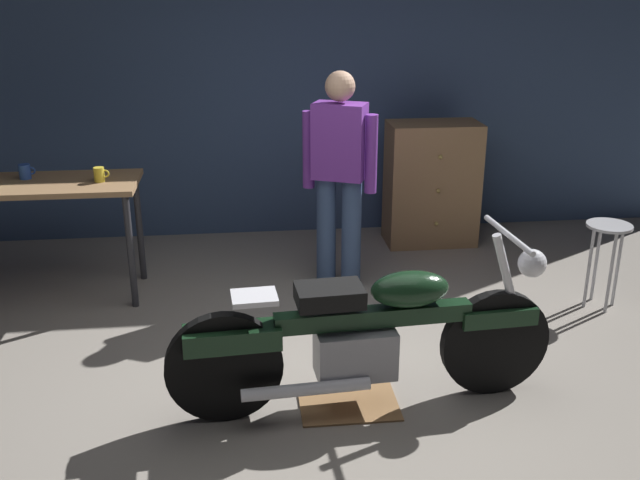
{
  "coord_description": "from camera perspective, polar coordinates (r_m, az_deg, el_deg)",
  "views": [
    {
      "loc": [
        -0.44,
        -3.77,
        2.31
      ],
      "look_at": [
        0.06,
        0.7,
        0.65
      ],
      "focal_mm": 40.45,
      "sensor_mm": 36.0,
      "label": 1
    }
  ],
  "objects": [
    {
      "name": "wooden_dresser",
      "position": [
        6.54,
        8.82,
        4.42
      ],
      "size": [
        0.8,
        0.47,
        1.1
      ],
      "color": "#99724C",
      "rests_on": "ground_plane"
    },
    {
      "name": "shop_stool",
      "position": [
        5.57,
        21.75,
        -0.22
      ],
      "size": [
        0.32,
        0.32,
        0.64
      ],
      "color": "#B2B2B7",
      "rests_on": "ground_plane"
    },
    {
      "name": "ground_plane",
      "position": [
        4.44,
        0.25,
        -11.07
      ],
      "size": [
        12.0,
        12.0,
        0.0
      ],
      "primitive_type": "plane",
      "color": "gray"
    },
    {
      "name": "back_wall",
      "position": [
        6.63,
        -2.6,
        13.67
      ],
      "size": [
        8.0,
        0.12,
        3.1
      ],
      "primitive_type": "cube",
      "color": "#384C70",
      "rests_on": "ground_plane"
    },
    {
      "name": "mug_yellow_tall",
      "position": [
        5.46,
        -17.04,
        4.98
      ],
      "size": [
        0.11,
        0.08,
        0.11
      ],
      "color": "yellow",
      "rests_on": "workbench"
    },
    {
      "name": "drip_tray",
      "position": [
        4.23,
        2.27,
        -12.81
      ],
      "size": [
        0.56,
        0.4,
        0.01
      ],
      "primitive_type": "cube",
      "color": "olive",
      "rests_on": "ground_plane"
    },
    {
      "name": "motorcycle",
      "position": [
        4.01,
        3.77,
        -7.41
      ],
      "size": [
        2.19,
        0.6,
        1.0
      ],
      "rotation": [
        0.0,
        0.0,
        0.07
      ],
      "color": "black",
      "rests_on": "ground_plane"
    },
    {
      "name": "person_standing",
      "position": [
        5.39,
        1.53,
        5.38
      ],
      "size": [
        0.53,
        0.35,
        1.67
      ],
      "rotation": [
        0.0,
        0.0,
        2.73
      ],
      "color": "#384C74",
      "rests_on": "ground_plane"
    },
    {
      "name": "workbench",
      "position": [
        5.62,
        -20.69,
        3.22
      ],
      "size": [
        1.3,
        0.64,
        0.9
      ],
      "color": "#99724C",
      "rests_on": "ground_plane"
    },
    {
      "name": "mug_blue_enamel",
      "position": [
        5.72,
        -22.3,
        5.03
      ],
      "size": [
        0.12,
        0.08,
        0.11
      ],
      "color": "#2D51AD",
      "rests_on": "workbench"
    }
  ]
}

